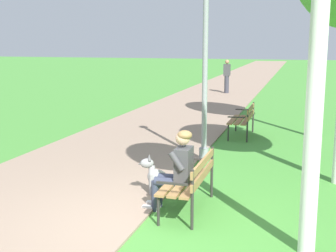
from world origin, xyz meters
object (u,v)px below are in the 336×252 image
object	(u,v)px
park_bench_mid	(244,118)
pedestrian_distant	(227,77)
person_seated_on_near_bench	(177,167)
dog_grey	(161,180)
park_bench_near	(191,178)
lamp_post_near	(205,65)

from	to	relation	value
park_bench_mid	pedestrian_distant	size ratio (longest dim) A/B	0.91
person_seated_on_near_bench	dog_grey	distance (m)	0.85
pedestrian_distant	park_bench_mid	bearing A→B (deg)	-78.18
park_bench_near	park_bench_mid	distance (m)	5.74
dog_grey	pedestrian_distant	bearing A→B (deg)	95.22
pedestrian_distant	dog_grey	bearing A→B (deg)	-84.78
park_bench_near	park_bench_mid	size ratio (longest dim) A/B	1.00
person_seated_on_near_bench	lamp_post_near	bearing A→B (deg)	94.03
dog_grey	park_bench_mid	bearing A→B (deg)	82.38
lamp_post_near	pedestrian_distant	world-z (taller)	lamp_post_near
park_bench_mid	person_seated_on_near_bench	world-z (taller)	person_seated_on_near_bench
park_bench_mid	dog_grey	bearing A→B (deg)	-97.62
dog_grey	lamp_post_near	distance (m)	2.95
dog_grey	lamp_post_near	xyz separation A→B (m)	(0.22, 2.33, 1.79)
person_seated_on_near_bench	dog_grey	size ratio (longest dim) A/B	1.57
park_bench_near	lamp_post_near	size ratio (longest dim) A/B	0.38
lamp_post_near	pedestrian_distant	bearing A→B (deg)	97.15
lamp_post_near	dog_grey	bearing A→B (deg)	-95.46
person_seated_on_near_bench	park_bench_near	bearing A→B (deg)	18.18
lamp_post_near	park_bench_near	bearing A→B (deg)	-81.78
lamp_post_near	person_seated_on_near_bench	bearing A→B (deg)	-85.97
park_bench_near	park_bench_mid	xyz separation A→B (m)	(0.06, 5.74, 0.00)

